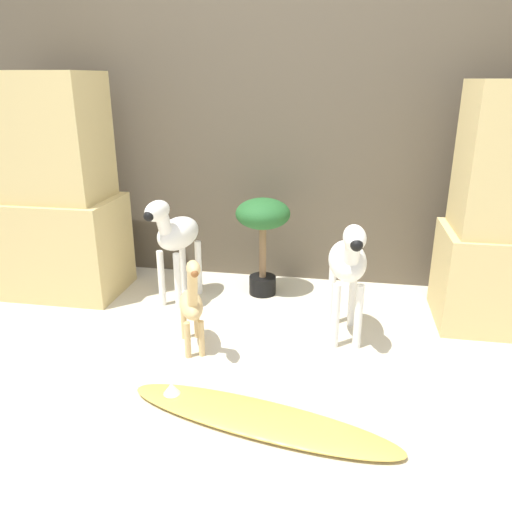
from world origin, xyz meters
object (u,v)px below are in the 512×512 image
object	(u,v)px
zebra_right	(348,263)
zebra_left	(175,235)
surfboard	(257,418)
potted_palm_front	(263,225)
giraffe_figurine	(192,303)

from	to	relation	value
zebra_right	zebra_left	xyz separation A→B (m)	(-1.03, 0.31, 0.00)
surfboard	potted_palm_front	bearing A→B (deg)	98.40
zebra_left	potted_palm_front	bearing A→B (deg)	22.71
zebra_right	surfboard	xyz separation A→B (m)	(-0.34, -0.77, -0.42)
zebra_left	potted_palm_front	size ratio (longest dim) A/B	1.08
zebra_right	giraffe_figurine	world-z (taller)	zebra_right
surfboard	zebra_left	bearing A→B (deg)	122.77
zebra_left	potted_palm_front	world-z (taller)	zebra_left
giraffe_figurine	surfboard	size ratio (longest dim) A/B	0.46
potted_palm_front	surfboard	size ratio (longest dim) A/B	0.53
zebra_left	surfboard	bearing A→B (deg)	-57.23
zebra_left	giraffe_figurine	distance (m)	0.65
zebra_right	giraffe_figurine	xyz separation A→B (m)	(-0.76, -0.25, -0.17)
zebra_left	zebra_right	bearing A→B (deg)	-16.71
zebra_right	potted_palm_front	xyz separation A→B (m)	(-0.53, 0.52, 0.03)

